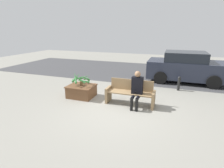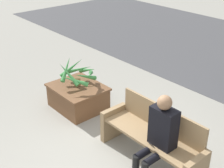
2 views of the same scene
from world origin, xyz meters
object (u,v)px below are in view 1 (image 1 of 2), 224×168
Objects in this scene: bench at (130,93)px; person_seated at (137,88)px; parked_car at (186,67)px; potted_plant at (81,79)px; bollard_post at (179,83)px; planter_box at (82,91)px.

person_seated is (0.26, -0.18, 0.28)m from bench.
parked_car reaches higher than person_seated.
person_seated is 1.57× the size of potted_plant.
bench is 2.71× the size of bollard_post.
planter_box is at bearing -136.84° from parked_car.
potted_plant reaches higher than bollard_post.
bench is at bearing -1.39° from planter_box.
bollard_post is (1.71, 2.23, -0.09)m from bench.
potted_plant is (-2.32, 0.25, 0.05)m from person_seated.
bench is at bearing -127.48° from bollard_post.
potted_plant is at bearing 173.88° from person_seated.
bollard_post is at bearing 29.85° from potted_plant.
person_seated reaches higher than bench.
person_seated is 2.84m from bollard_post.
planter_box is at bearing 174.34° from person_seated.
bench reaches higher than bollard_post.
parked_car is (1.76, 4.06, 0.06)m from person_seated.
potted_plant is 5.58m from parked_car.
parked_car is 5.91× the size of bollard_post.
planter_box is (-2.06, 0.05, -0.17)m from bench.
bench is 1.37× the size of person_seated.
person_seated is at bearing -6.12° from potted_plant.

